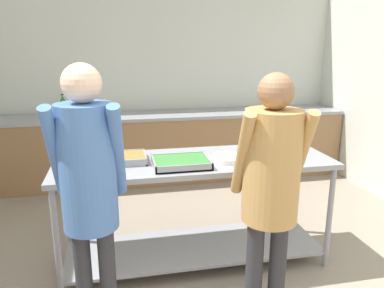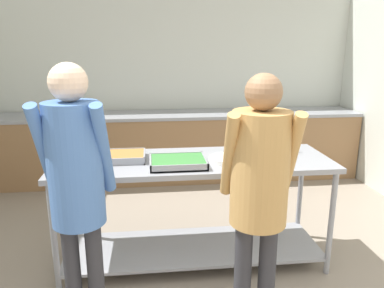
% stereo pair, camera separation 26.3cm
% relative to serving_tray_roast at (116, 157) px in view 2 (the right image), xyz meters
% --- Properties ---
extents(wall_rear, '(4.97, 0.06, 2.65)m').
position_rel_serving_tray_roast_xyz_m(wall_rear, '(0.63, 2.36, 0.41)').
color(wall_rear, silver).
rests_on(wall_rear, ground_plane).
extents(back_counter, '(4.81, 0.65, 0.90)m').
position_rel_serving_tray_roast_xyz_m(back_counter, '(0.63, 1.99, -0.47)').
color(back_counter, olive).
rests_on(back_counter, ground_plane).
extents(serving_counter, '(2.17, 0.71, 0.89)m').
position_rel_serving_tray_roast_xyz_m(serving_counter, '(0.60, -0.05, -0.31)').
color(serving_counter, gray).
rests_on(serving_counter, ground_plane).
extents(serving_tray_roast, '(0.46, 0.30, 0.05)m').
position_rel_serving_tray_roast_xyz_m(serving_tray_roast, '(0.00, 0.00, 0.00)').
color(serving_tray_roast, gray).
rests_on(serving_tray_roast, serving_counter).
extents(serving_tray_vegetables, '(0.42, 0.33, 0.05)m').
position_rel_serving_tray_roast_xyz_m(serving_tray_vegetables, '(0.47, -0.19, 0.00)').
color(serving_tray_vegetables, gray).
rests_on(serving_tray_vegetables, serving_counter).
extents(plate_stack, '(0.27, 0.27, 0.04)m').
position_rel_serving_tray_roast_xyz_m(plate_stack, '(0.85, -0.13, -0.01)').
color(plate_stack, white).
rests_on(plate_stack, serving_counter).
extents(sauce_pan, '(0.42, 0.28, 0.06)m').
position_rel_serving_tray_roast_xyz_m(sauce_pan, '(1.23, 0.05, 0.01)').
color(sauce_pan, gray).
rests_on(sauce_pan, serving_counter).
extents(guest_serving_left, '(0.42, 0.35, 1.68)m').
position_rel_serving_tray_roast_xyz_m(guest_serving_left, '(-0.15, -0.80, 0.14)').
color(guest_serving_left, '#2D2D33').
rests_on(guest_serving_left, ground_plane).
extents(guest_serving_right, '(0.45, 0.34, 1.62)m').
position_rel_serving_tray_roast_xyz_m(guest_serving_right, '(0.90, -0.85, 0.09)').
color(guest_serving_right, '#2D2D33').
rests_on(guest_serving_right, ground_plane).
extents(water_bottle, '(0.08, 0.08, 0.28)m').
position_rel_serving_tray_roast_xyz_m(water_bottle, '(-0.63, 2.09, 0.11)').
color(water_bottle, '#23602D').
rests_on(water_bottle, back_counter).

